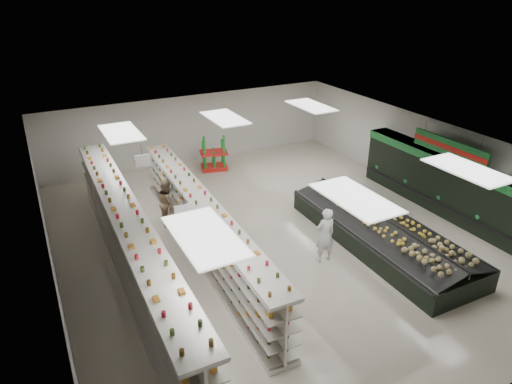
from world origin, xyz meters
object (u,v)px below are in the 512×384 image
shopper_main (325,235)px  shopper_background (168,202)px  gondola_center (202,228)px  soda_endcap (214,154)px  produce_island (380,231)px  gondola_left (130,248)px

shopper_main → shopper_background: bearing=-49.0°
gondola_center → soda_endcap: size_ratio=7.06×
gondola_center → produce_island: size_ratio=1.55×
shopper_main → shopper_background: shopper_main is taller
gondola_center → soda_endcap: (3.04, 6.38, -0.12)m
gondola_center → shopper_background: gondola_center is taller
shopper_background → produce_island: bearing=-113.5°
produce_island → soda_endcap: bearing=105.4°
shopper_background → shopper_main: bearing=-127.1°
produce_island → soda_endcap: 8.96m
gondola_left → soda_endcap: size_ratio=7.99×
produce_island → shopper_background: shopper_background is taller
gondola_left → produce_island: bearing=-13.3°
gondola_left → shopper_main: gondola_left is taller
soda_endcap → shopper_main: bearing=-89.1°
produce_island → shopper_main: (-2.24, 0.04, 0.44)m
shopper_background → gondola_left: bearing=158.4°
produce_island → shopper_main: bearing=179.0°
produce_island → shopper_background: (-5.83, 4.60, 0.38)m
gondola_left → produce_island: gondola_left is taller
produce_island → shopper_main: shopper_main is taller
gondola_center → shopper_main: (3.18, -2.21, 0.04)m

